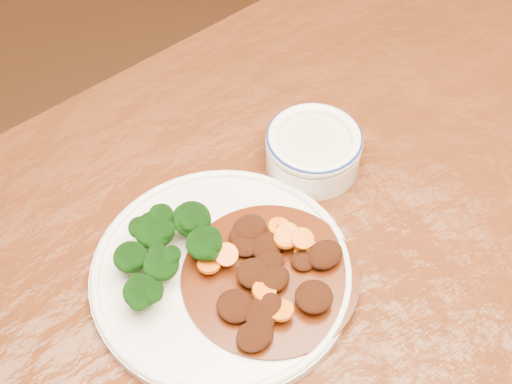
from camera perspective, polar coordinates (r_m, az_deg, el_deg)
dining_table at (r=0.87m, az=6.57°, el=-10.04°), size 1.56×1.01×0.75m
dinner_plate at (r=0.79m, az=-2.74°, el=-6.49°), size 0.29×0.29×0.02m
broccoli_florets at (r=0.78m, az=-7.18°, el=-4.37°), size 0.13×0.10×0.05m
mince_stew at (r=0.77m, az=1.17°, el=-6.65°), size 0.19×0.19×0.03m
dip_bowl at (r=0.88m, az=4.61°, el=3.51°), size 0.12×0.12×0.05m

